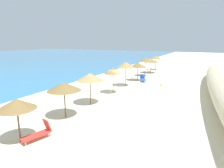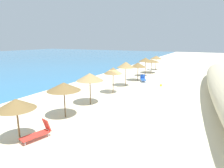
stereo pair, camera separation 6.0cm
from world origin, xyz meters
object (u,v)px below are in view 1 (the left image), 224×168
object	(u,v)px
beach_umbrella_9	(151,61)
beach_ball	(161,85)
beach_umbrella_7	(138,65)
beach_umbrella_10	(156,57)
beach_umbrella_2	(16,104)
beach_umbrella_5	(113,71)
cooler_box	(150,70)
lounge_chair_1	(39,132)
beach_umbrella_8	(145,60)
beach_umbrella_4	(90,77)
beach_umbrella_6	(126,65)
beach_umbrella_3	(64,87)
lounge_chair_2	(143,79)

from	to	relation	value
beach_umbrella_9	beach_ball	xyz separation A→B (m)	(-8.98, -3.86, -1.95)
beach_umbrella_7	beach_umbrella_10	xyz separation A→B (m)	(11.13, 0.47, 0.15)
beach_umbrella_2	beach_umbrella_10	xyz separation A→B (m)	(29.70, 0.36, 0.21)
beach_umbrella_5	beach_umbrella_7	distance (m)	7.33
beach_umbrella_10	cooler_box	xyz separation A→B (m)	(-1.78, 0.56, -2.19)
beach_umbrella_5	lounge_chair_1	world-z (taller)	beach_umbrella_5
cooler_box	beach_umbrella_8	bearing A→B (deg)	-171.37
beach_umbrella_9	lounge_chair_1	distance (m)	25.13
beach_umbrella_4	beach_umbrella_8	distance (m)	15.23
beach_umbrella_10	beach_umbrella_9	bearing A→B (deg)	-176.18
beach_umbrella_2	lounge_chair_1	size ratio (longest dim) A/B	1.39
beach_ball	beach_umbrella_8	bearing A→B (deg)	34.21
beach_umbrella_6	cooler_box	bearing A→B (deg)	3.78
beach_umbrella_8	beach_umbrella_3	bearing A→B (deg)	-179.96
beach_umbrella_4	lounge_chair_2	size ratio (longest dim) A/B	1.83
beach_umbrella_6	beach_umbrella_10	bearing A→B (deg)	1.21
beach_umbrella_8	lounge_chair_2	bearing A→B (deg)	-165.64
beach_umbrella_5	beach_umbrella_8	size ratio (longest dim) A/B	0.95
lounge_chair_1	beach_umbrella_8	bearing A→B (deg)	-72.92
beach_umbrella_10	beach_umbrella_6	bearing A→B (deg)	-178.79
beach_umbrella_4	beach_umbrella_9	xyz separation A→B (m)	(18.56, 0.01, -0.32)
beach_umbrella_9	beach_umbrella_7	bearing A→B (deg)	-178.36
beach_umbrella_4	beach_umbrella_7	size ratio (longest dim) A/B	1.09
beach_ball	beach_umbrella_3	bearing A→B (deg)	163.44
beach_umbrella_5	beach_umbrella_3	bearing A→B (deg)	179.13
beach_umbrella_2	lounge_chair_2	size ratio (longest dim) A/B	1.63
lounge_chair_1	beach_umbrella_4	bearing A→B (deg)	-67.88
beach_umbrella_6	cooler_box	xyz separation A→B (m)	(13.17, 0.87, -2.46)
beach_umbrella_8	beach_umbrella_5	bearing A→B (deg)	-179.36
beach_umbrella_2	beach_umbrella_3	xyz separation A→B (m)	(3.85, 0.07, 0.13)
beach_umbrella_2	beach_umbrella_5	size ratio (longest dim) A/B	0.90
beach_umbrella_8	lounge_chair_2	world-z (taller)	beach_umbrella_8
beach_umbrella_6	lounge_chair_2	world-z (taller)	beach_umbrella_6
beach_umbrella_2	beach_umbrella_10	world-z (taller)	beach_umbrella_10
beach_umbrella_7	lounge_chair_2	size ratio (longest dim) A/B	1.68
beach_umbrella_7	beach_umbrella_9	size ratio (longest dim) A/B	0.95
beach_umbrella_5	beach_umbrella_8	distance (m)	11.15
beach_umbrella_10	cooler_box	distance (m)	2.88
beach_umbrella_7	lounge_chair_2	bearing A→B (deg)	-102.52
beach_umbrella_7	beach_umbrella_9	distance (m)	7.15
beach_umbrella_2	beach_umbrella_4	world-z (taller)	beach_umbrella_4
beach_umbrella_5	beach_umbrella_7	world-z (taller)	beach_umbrella_5
beach_umbrella_4	beach_umbrella_5	size ratio (longest dim) A/B	1.01
beach_umbrella_8	beach_umbrella_10	world-z (taller)	beach_umbrella_8
beach_umbrella_4	beach_ball	xyz separation A→B (m)	(9.57, -3.85, -2.27)
beach_umbrella_6	lounge_chair_2	xyz separation A→B (m)	(3.64, -0.99, -2.23)
beach_umbrella_8	lounge_chair_1	size ratio (longest dim) A/B	1.63
beach_umbrella_9	beach_umbrella_8	bearing A→B (deg)	-179.69
beach_umbrella_4	beach_umbrella_7	world-z (taller)	beach_umbrella_4
beach_umbrella_4	lounge_chair_1	distance (m)	6.86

